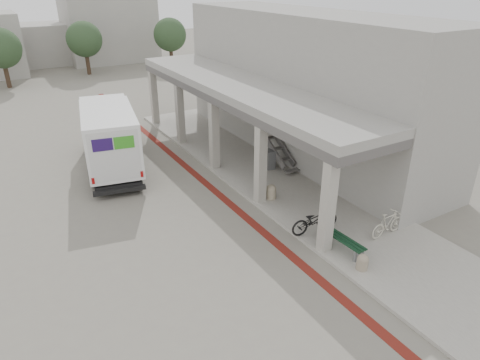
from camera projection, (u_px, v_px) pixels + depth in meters
ground at (221, 222)px, 16.39m from camera, size 120.00×120.00×0.00m
bike_lane_stripe at (219, 195)px, 18.40m from camera, size 0.35×40.00×0.01m
sidewalk at (303, 196)px, 18.20m from camera, size 4.40×28.00×0.12m
transit_building at (296, 88)px, 21.54m from camera, size 7.60×17.00×7.00m
distant_backdrop at (20, 41)px, 41.72m from camera, size 28.00×10.00×6.50m
tree_left at (1, 48)px, 34.42m from camera, size 3.20×3.20×4.80m
tree_mid at (84, 39)px, 39.18m from camera, size 3.20×3.20×4.80m
tree_right at (170, 35)px, 42.08m from camera, size 3.20×3.20×4.80m
fedex_truck at (109, 135)px, 20.40m from camera, size 3.48×7.47×3.07m
bench at (341, 240)px, 14.46m from camera, size 0.52×1.93×0.45m
bollard_near at (363, 262)px, 13.46m from camera, size 0.36×0.36×0.55m
bollard_far at (271, 191)px, 17.74m from camera, size 0.42×0.42×0.63m
utility_cabinet at (270, 159)px, 20.47m from camera, size 0.49×0.61×0.92m
bicycle_black at (315, 220)px, 15.33m from camera, size 1.95×0.86×0.99m
bicycle_cream at (388, 224)px, 15.15m from camera, size 1.57×0.50×0.93m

